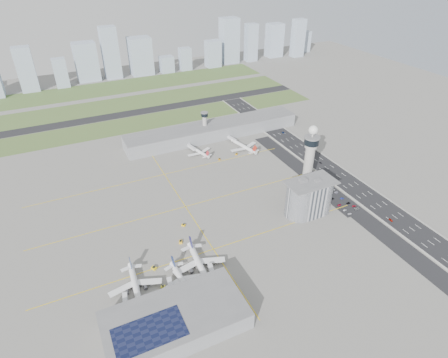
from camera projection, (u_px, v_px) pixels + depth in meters
name	position (u px, v px, depth m)	size (l,w,h in m)	color
ground	(242.00, 213.00, 320.48)	(1000.00, 1000.00, 0.00)	gray
grass_strip_0	(147.00, 122.00, 484.69)	(480.00, 50.00, 0.08)	#546A32
grass_strip_1	(133.00, 103.00, 541.86)	(480.00, 60.00, 0.08)	#45592A
grass_strip_2	(121.00, 87.00, 602.85)	(480.00, 70.00, 0.08)	#46592A
runway	(140.00, 112.00, 512.88)	(480.00, 22.00, 0.10)	black
highway	(346.00, 182.00, 362.36)	(28.00, 500.00, 0.10)	black
barrier_left	(335.00, 185.00, 356.97)	(0.60, 500.00, 1.20)	#9E9E99
barrier_right	(358.00, 178.00, 367.17)	(0.60, 500.00, 1.20)	#9E9E99
landside_road	(333.00, 194.00, 345.64)	(18.00, 260.00, 0.08)	black
parking_lot	(340.00, 201.00, 335.75)	(20.00, 44.00, 0.10)	black
taxiway_line_h_0	(213.00, 249.00, 283.03)	(260.00, 0.60, 0.01)	yellow
taxiway_line_h_1	(185.00, 207.00, 328.77)	(260.00, 0.60, 0.01)	yellow
taxiway_line_h_2	(164.00, 174.00, 374.51)	(260.00, 0.60, 0.01)	yellow
taxiway_line_v	(185.00, 207.00, 328.77)	(0.60, 260.00, 0.01)	yellow
control_tower	(310.00, 156.00, 334.08)	(14.00, 14.00, 64.50)	#ADAAA5
secondary_tower	(205.00, 123.00, 435.70)	(8.60, 8.60, 31.90)	#ADAAA5
admin_building	(309.00, 197.00, 314.48)	(42.00, 24.00, 33.50)	#B2B2B7
terminal_pier	(213.00, 130.00, 443.65)	(210.00, 32.00, 15.80)	gray
near_terminal	(175.00, 320.00, 222.43)	(84.00, 42.00, 13.00)	gray
airplane_near_a	(135.00, 284.00, 246.63)	(42.45, 36.09, 11.89)	white
airplane_near_b	(183.00, 280.00, 249.53)	(40.82, 34.70, 11.43)	white
airplane_near_c	(200.00, 262.00, 262.60)	(45.87, 38.99, 12.84)	white
airplane_far_a	(199.00, 150.00, 408.77)	(34.74, 29.53, 9.73)	white
airplane_far_b	(244.00, 144.00, 417.71)	(41.82, 35.55, 11.71)	white
jet_bridge_near_0	(126.00, 312.00, 231.28)	(14.00, 3.00, 5.70)	silver
jet_bridge_near_1	(172.00, 296.00, 242.21)	(14.00, 3.00, 5.70)	silver
jet_bridge_near_2	(215.00, 280.00, 253.14)	(14.00, 3.00, 5.70)	silver
jet_bridge_far_0	(188.00, 146.00, 420.31)	(14.00, 3.00, 5.70)	silver
jet_bridge_far_1	(228.00, 138.00, 438.53)	(14.00, 3.00, 5.70)	silver
tug_0	(163.00, 287.00, 251.15)	(2.06, 2.99, 1.74)	yellow
tug_1	(154.00, 268.00, 265.40)	(2.51, 3.65, 2.12)	yellow
tug_2	(181.00, 242.00, 288.78)	(2.37, 3.45, 2.01)	yellow
tug_3	(183.00, 225.00, 306.08)	(2.06, 3.00, 1.75)	#EDB40A
tug_4	(219.00, 159.00, 399.51)	(1.94, 2.83, 1.64)	#CC7C00
tug_5	(237.00, 154.00, 409.05)	(1.94, 2.82, 1.64)	orange
car_lot_0	(350.00, 214.00, 319.19)	(1.51, 3.76, 1.28)	silver
car_lot_1	(345.00, 210.00, 323.53)	(1.27, 3.64, 1.20)	gray
car_lot_2	(339.00, 205.00, 329.86)	(1.85, 4.02, 1.12)	#A91331
car_lot_3	(332.00, 199.00, 337.94)	(1.68, 4.13, 1.20)	black
car_lot_4	(329.00, 196.00, 341.04)	(1.34, 3.32, 1.13)	navy
car_lot_5	(324.00, 192.00, 346.99)	(1.30, 3.73, 1.23)	white
car_lot_6	(357.00, 209.00, 325.23)	(2.17, 4.71, 1.31)	gray
car_lot_7	(354.00, 206.00, 328.60)	(1.55, 3.82, 1.11)	#A71225
car_lot_8	(348.00, 203.00, 332.28)	(1.48, 3.67, 1.25)	black
car_lot_9	(342.00, 198.00, 338.36)	(1.23, 3.52, 1.16)	navy
car_lot_10	(336.00, 192.00, 346.63)	(1.82, 3.95, 1.10)	#B6B4CA
car_lot_11	(333.00, 190.00, 349.76)	(1.68, 4.12, 1.20)	#ACACAC
car_hw_0	(391.00, 220.00, 311.89)	(1.51, 3.75, 1.28)	#9D1206
car_hw_1	(321.00, 163.00, 393.34)	(1.21, 3.46, 1.14)	black
car_hw_2	(283.00, 132.00, 455.84)	(1.84, 3.99, 1.11)	navy
car_hw_4	(250.00, 117.00, 497.74)	(1.30, 3.23, 1.10)	slate
skyline_bldg_5	(26.00, 69.00, 567.80)	(25.49, 20.39, 66.89)	#9EADC1
skyline_bldg_6	(61.00, 73.00, 589.54)	(20.04, 16.03, 45.20)	#9EADC1
skyline_bldg_7	(86.00, 62.00, 615.49)	(35.76, 28.61, 61.22)	#9EADC1
skyline_bldg_8	(110.00, 53.00, 620.08)	(26.33, 21.06, 83.39)	#9EADC1
skyline_bldg_9	(141.00, 56.00, 644.46)	(36.96, 29.57, 62.11)	#9EADC1
skyline_bldg_10	(167.00, 64.00, 662.73)	(23.01, 18.41, 27.75)	#9EADC1
skyline_bldg_11	(185.00, 59.00, 672.23)	(20.22, 16.18, 38.97)	#9EADC1
skyline_bldg_12	(213.00, 54.00, 688.18)	(26.14, 20.92, 46.89)	#9EADC1
skyline_bldg_13	(229.00, 41.00, 702.40)	(32.26, 25.81, 81.20)	#9EADC1
skyline_bldg_14	(251.00, 43.00, 716.31)	(21.59, 17.28, 68.75)	#9EADC1
skyline_bldg_15	(274.00, 40.00, 745.89)	(30.25, 24.20, 63.40)	#9EADC1
skyline_bldg_16	(298.00, 38.00, 744.33)	(23.04, 18.43, 71.56)	#9EADC1
skyline_bldg_17	(304.00, 41.00, 786.64)	(22.64, 18.11, 41.06)	#9EADC1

